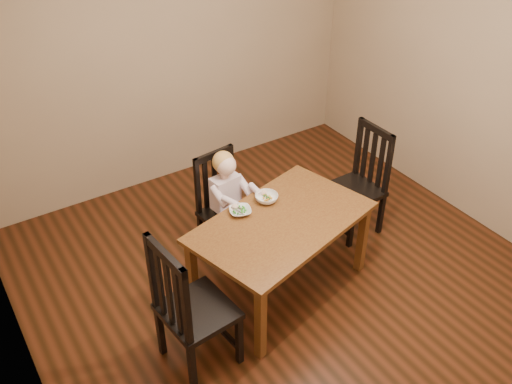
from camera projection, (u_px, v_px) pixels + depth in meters
room at (291, 138)px, 3.99m from camera, size 4.01×4.01×2.71m
dining_table at (282, 229)px, 4.35m from camera, size 1.54×1.15×0.69m
chair_child at (224, 207)px, 4.84m from camera, size 0.45×0.44×0.94m
chair_left at (190, 308)px, 3.78m from camera, size 0.50×0.52×1.10m
chair_right at (359, 183)px, 5.08m from camera, size 0.43×0.45×1.02m
toddler at (227, 196)px, 4.73m from camera, size 0.36×0.43×0.54m
bowl_peas at (240, 211)px, 4.36m from camera, size 0.21×0.21×0.04m
bowl_veg at (267, 198)px, 4.49m from camera, size 0.18×0.18×0.06m
fork at (238, 212)px, 4.31m from camera, size 0.07×0.10×0.04m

